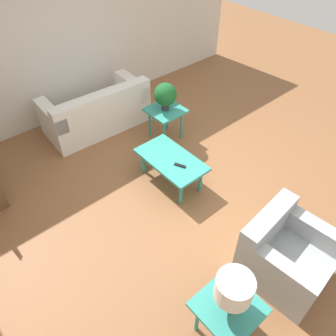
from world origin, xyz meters
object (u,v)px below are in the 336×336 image
at_px(side_table_plant, 165,114).
at_px(table_lamp, 234,289).
at_px(coffee_table, 171,161).
at_px(side_table_lamp, 228,310).
at_px(sofa, 97,112).
at_px(potted_plant, 165,95).
at_px(armchair, 284,255).

height_order(side_table_plant, table_lamp, table_lamp).
relative_size(coffee_table, table_lamp, 2.25).
xyz_separation_m(side_table_lamp, table_lamp, (0.00, -0.00, 0.40)).
bearing_deg(coffee_table, sofa, 2.48).
bearing_deg(side_table_plant, potted_plant, 0.00).
distance_m(sofa, coffee_table, 1.84).
height_order(armchair, side_table_plant, armchair).
height_order(side_table_plant, potted_plant, potted_plant).
relative_size(coffee_table, side_table_lamp, 1.85).
bearing_deg(side_table_lamp, armchair, -87.85).
relative_size(sofa, potted_plant, 3.95).
xyz_separation_m(armchair, coffee_table, (1.91, -0.02, 0.06)).
distance_m(side_table_plant, potted_plant, 0.35).
relative_size(armchair, side_table_lamp, 1.67).
bearing_deg(table_lamp, sofa, -13.87).
height_order(sofa, table_lamp, table_lamp).
distance_m(coffee_table, side_table_plant, 1.06).
bearing_deg(side_table_plant, armchair, 166.95).
distance_m(armchair, potted_plant, 2.87).
bearing_deg(side_table_lamp, coffee_table, -27.51).
xyz_separation_m(coffee_table, table_lamp, (-1.94, 1.01, 0.49)).
relative_size(sofa, side_table_lamp, 3.21).
distance_m(side_table_plant, side_table_lamp, 3.23).
height_order(armchair, table_lamp, table_lamp).
xyz_separation_m(side_table_plant, table_lamp, (-2.79, 1.63, 0.40)).
height_order(side_table_lamp, table_lamp, table_lamp).
relative_size(coffee_table, potted_plant, 2.28).
bearing_deg(coffee_table, side_table_lamp, 152.49).
distance_m(sofa, side_table_lamp, 3.89).
height_order(armchair, coffee_table, armchair).
bearing_deg(coffee_table, side_table_plant, -36.13).
bearing_deg(armchair, potted_plant, 72.16).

